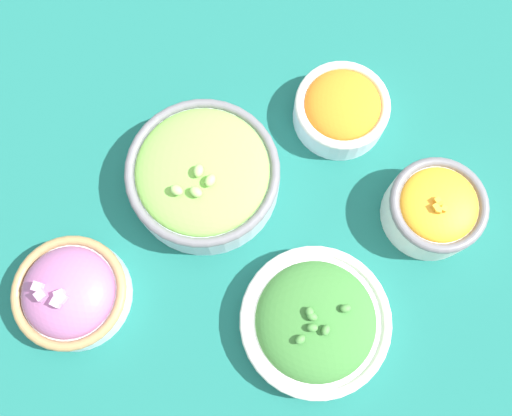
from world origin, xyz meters
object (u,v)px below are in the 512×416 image
bowl_lettuce (203,175)px  bowl_broccoli (315,321)px  bowl_squash (435,208)px  bowl_carrots (341,108)px  bowl_red_onion (71,293)px

bowl_lettuce → bowl_broccoli: 0.23m
bowl_lettuce → bowl_squash: (0.29, -0.01, -0.00)m
bowl_squash → bowl_lettuce: bearing=177.2°
bowl_carrots → bowl_squash: size_ratio=1.03×
bowl_lettuce → bowl_squash: 0.29m
bowl_broccoli → bowl_red_onion: 0.30m
bowl_carrots → bowl_squash: (0.12, -0.13, 0.01)m
bowl_broccoli → bowl_squash: 0.20m
bowl_squash → bowl_carrots: bearing=134.4°
bowl_lettuce → bowl_broccoli: size_ratio=1.06×
bowl_lettuce → bowl_squash: size_ratio=1.59×
bowl_carrots → bowl_broccoli: bowl_broccoli is taller
bowl_carrots → bowl_red_onion: bearing=-138.8°
bowl_lettuce → bowl_red_onion: bearing=-131.5°
bowl_squash → bowl_broccoli: bearing=-132.1°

